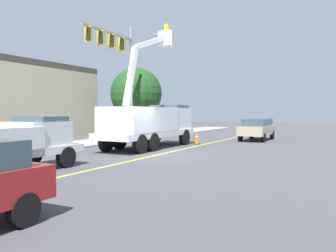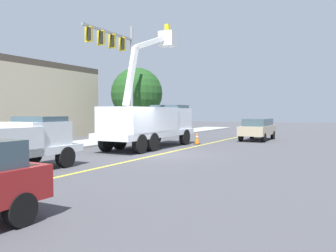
{
  "view_description": "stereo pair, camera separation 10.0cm",
  "coord_description": "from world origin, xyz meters",
  "px_view_note": "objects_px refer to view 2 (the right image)",
  "views": [
    {
      "loc": [
        -17.09,
        -6.63,
        2.26
      ],
      "look_at": [
        2.36,
        0.37,
        1.4
      ],
      "focal_mm": 37.58,
      "sensor_mm": 36.0,
      "label": 1
    },
    {
      "loc": [
        -17.05,
        -6.72,
        2.26
      ],
      "look_at": [
        2.36,
        0.37,
        1.4
      ],
      "focal_mm": 37.58,
      "sensor_mm": 36.0,
      "label": 2
    }
  ],
  "objects_px": {
    "utility_bucket_truck": "(150,122)",
    "passing_minivan": "(258,128)",
    "traffic_cone_mid_front": "(197,138)",
    "traffic_signal_mast": "(118,58)",
    "service_pickup_truck": "(9,143)"
  },
  "relations": [
    {
      "from": "traffic_signal_mast",
      "to": "service_pickup_truck",
      "type": "bearing_deg",
      "value": -169.39
    },
    {
      "from": "utility_bucket_truck",
      "to": "traffic_cone_mid_front",
      "type": "bearing_deg",
      "value": -32.76
    },
    {
      "from": "passing_minivan",
      "to": "traffic_cone_mid_front",
      "type": "xyz_separation_m",
      "value": [
        -4.89,
        3.59,
        -0.56
      ]
    },
    {
      "from": "passing_minivan",
      "to": "utility_bucket_truck",
      "type": "bearing_deg",
      "value": 145.12
    },
    {
      "from": "traffic_cone_mid_front",
      "to": "traffic_signal_mast",
      "type": "relative_size",
      "value": 0.1
    },
    {
      "from": "utility_bucket_truck",
      "to": "passing_minivan",
      "type": "bearing_deg",
      "value": -34.88
    },
    {
      "from": "service_pickup_truck",
      "to": "passing_minivan",
      "type": "height_order",
      "value": "service_pickup_truck"
    },
    {
      "from": "service_pickup_truck",
      "to": "traffic_signal_mast",
      "type": "relative_size",
      "value": 0.66
    },
    {
      "from": "utility_bucket_truck",
      "to": "passing_minivan",
      "type": "xyz_separation_m",
      "value": [
        8.16,
        -5.69,
        -0.66
      ]
    },
    {
      "from": "traffic_signal_mast",
      "to": "traffic_cone_mid_front",
      "type": "bearing_deg",
      "value": -86.95
    },
    {
      "from": "utility_bucket_truck",
      "to": "passing_minivan",
      "type": "distance_m",
      "value": 9.97
    },
    {
      "from": "passing_minivan",
      "to": "traffic_cone_mid_front",
      "type": "relative_size",
      "value": 5.95
    },
    {
      "from": "utility_bucket_truck",
      "to": "passing_minivan",
      "type": "height_order",
      "value": "utility_bucket_truck"
    },
    {
      "from": "traffic_signal_mast",
      "to": "utility_bucket_truck",
      "type": "bearing_deg",
      "value": -127.8
    },
    {
      "from": "utility_bucket_truck",
      "to": "service_pickup_truck",
      "type": "distance_m",
      "value": 10.17
    }
  ]
}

